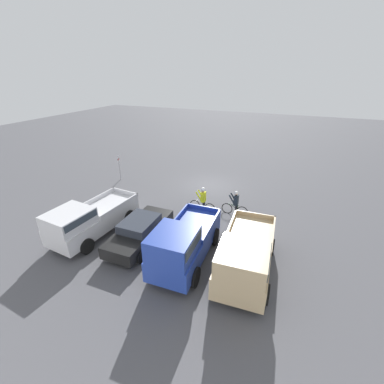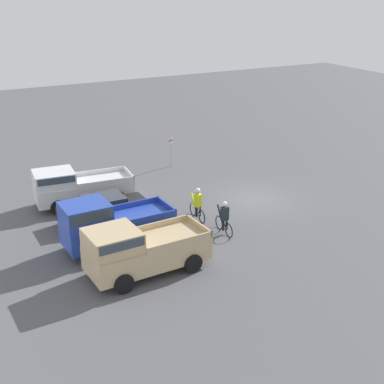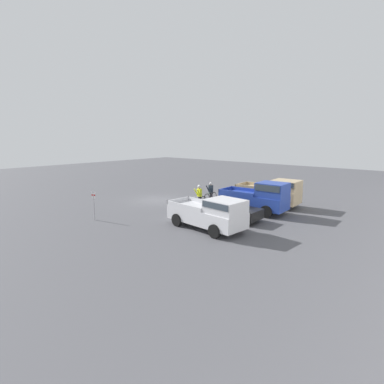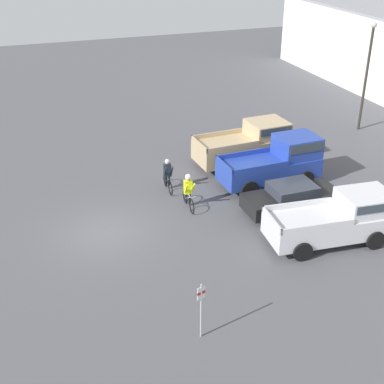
{
  "view_description": "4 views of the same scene",
  "coord_description": "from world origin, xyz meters",
  "px_view_note": "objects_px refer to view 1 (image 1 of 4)",
  "views": [
    {
      "loc": [
        -5.78,
        17.79,
        8.33
      ],
      "look_at": [
        -0.11,
        3.97,
        1.2
      ],
      "focal_mm": 24.0,
      "sensor_mm": 36.0,
      "label": 1
    },
    {
      "loc": [
        -22.83,
        16.02,
        11.36
      ],
      "look_at": [
        -0.11,
        3.97,
        1.2
      ],
      "focal_mm": 50.0,
      "sensor_mm": 36.0,
      "label": 2
    },
    {
      "loc": [
        17.94,
        19.67,
        5.66
      ],
      "look_at": [
        -0.11,
        3.97,
        1.2
      ],
      "focal_mm": 28.0,
      "sensor_mm": 36.0,
      "label": 3
    },
    {
      "loc": [
        19.63,
        -3.13,
        12.08
      ],
      "look_at": [
        -0.11,
        3.97,
        1.2
      ],
      "focal_mm": 50.0,
      "sensor_mm": 36.0,
      "label": 4
    }
  ],
  "objects_px": {
    "sedan_0": "(140,231)",
    "cyclist_1": "(235,203)",
    "pickup_truck_1": "(183,243)",
    "cyclist_0": "(203,199)",
    "pickup_truck_0": "(246,255)",
    "fire_lane_sign": "(119,165)",
    "pickup_truck_2": "(89,219)"
  },
  "relations": [
    {
      "from": "sedan_0",
      "to": "fire_lane_sign",
      "type": "height_order",
      "value": "fire_lane_sign"
    },
    {
      "from": "cyclist_1",
      "to": "cyclist_0",
      "type": "bearing_deg",
      "value": 10.07
    },
    {
      "from": "sedan_0",
      "to": "fire_lane_sign",
      "type": "xyz_separation_m",
      "value": [
        6.31,
        -6.79,
        0.57
      ]
    },
    {
      "from": "pickup_truck_0",
      "to": "fire_lane_sign",
      "type": "bearing_deg",
      "value": -31.25
    },
    {
      "from": "pickup_truck_1",
      "to": "sedan_0",
      "type": "bearing_deg",
      "value": -15.21
    },
    {
      "from": "pickup_truck_0",
      "to": "pickup_truck_2",
      "type": "relative_size",
      "value": 0.97
    },
    {
      "from": "sedan_0",
      "to": "cyclist_1",
      "type": "xyz_separation_m",
      "value": [
        -3.96,
        -4.67,
        0.13
      ]
    },
    {
      "from": "sedan_0",
      "to": "fire_lane_sign",
      "type": "distance_m",
      "value": 9.29
    },
    {
      "from": "pickup_truck_1",
      "to": "fire_lane_sign",
      "type": "height_order",
      "value": "pickup_truck_1"
    },
    {
      "from": "sedan_0",
      "to": "pickup_truck_2",
      "type": "distance_m",
      "value": 2.92
    },
    {
      "from": "pickup_truck_1",
      "to": "cyclist_0",
      "type": "height_order",
      "value": "pickup_truck_1"
    },
    {
      "from": "cyclist_0",
      "to": "pickup_truck_2",
      "type": "bearing_deg",
      "value": 45.73
    },
    {
      "from": "cyclist_0",
      "to": "pickup_truck_1",
      "type": "bearing_deg",
      "value": 99.94
    },
    {
      "from": "cyclist_0",
      "to": "cyclist_1",
      "type": "relative_size",
      "value": 1.03
    },
    {
      "from": "pickup_truck_0",
      "to": "pickup_truck_1",
      "type": "distance_m",
      "value": 2.82
    },
    {
      "from": "pickup_truck_1",
      "to": "pickup_truck_2",
      "type": "height_order",
      "value": "pickup_truck_1"
    },
    {
      "from": "pickup_truck_0",
      "to": "pickup_truck_1",
      "type": "bearing_deg",
      "value": 6.28
    },
    {
      "from": "pickup_truck_1",
      "to": "cyclist_0",
      "type": "bearing_deg",
      "value": -80.06
    },
    {
      "from": "pickup_truck_0",
      "to": "pickup_truck_2",
      "type": "distance_m",
      "value": 8.46
    },
    {
      "from": "pickup_truck_1",
      "to": "fire_lane_sign",
      "type": "relative_size",
      "value": 2.45
    },
    {
      "from": "pickup_truck_1",
      "to": "cyclist_0",
      "type": "distance_m",
      "value": 5.16
    },
    {
      "from": "pickup_truck_1",
      "to": "pickup_truck_2",
      "type": "xyz_separation_m",
      "value": [
        5.65,
        -0.18,
        -0.15
      ]
    },
    {
      "from": "pickup_truck_0",
      "to": "sedan_0",
      "type": "relative_size",
      "value": 1.15
    },
    {
      "from": "cyclist_0",
      "to": "cyclist_1",
      "type": "bearing_deg",
      "value": -169.93
    },
    {
      "from": "cyclist_1",
      "to": "fire_lane_sign",
      "type": "xyz_separation_m",
      "value": [
        10.27,
        -2.12,
        0.44
      ]
    },
    {
      "from": "fire_lane_sign",
      "to": "cyclist_1",
      "type": "bearing_deg",
      "value": 168.34
    },
    {
      "from": "pickup_truck_0",
      "to": "cyclist_1",
      "type": "height_order",
      "value": "pickup_truck_0"
    },
    {
      "from": "pickup_truck_2",
      "to": "cyclist_0",
      "type": "height_order",
      "value": "pickup_truck_2"
    },
    {
      "from": "pickup_truck_0",
      "to": "sedan_0",
      "type": "xyz_separation_m",
      "value": [
        5.62,
        -0.46,
        -0.46
      ]
    },
    {
      "from": "pickup_truck_2",
      "to": "cyclist_0",
      "type": "xyz_separation_m",
      "value": [
        -4.77,
        -4.89,
        -0.18
      ]
    },
    {
      "from": "pickup_truck_1",
      "to": "sedan_0",
      "type": "xyz_separation_m",
      "value": [
        2.82,
        -0.77,
        -0.53
      ]
    },
    {
      "from": "pickup_truck_1",
      "to": "sedan_0",
      "type": "relative_size",
      "value": 1.14
    }
  ]
}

